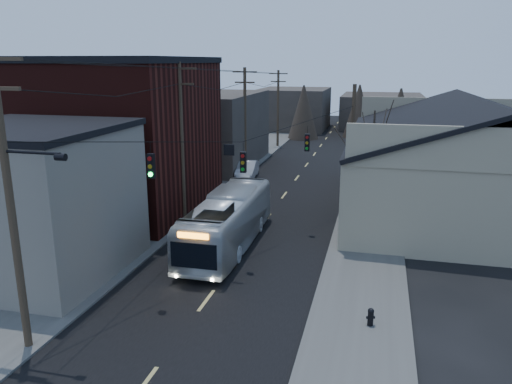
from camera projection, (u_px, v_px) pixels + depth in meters
road_surface at (293, 183)px, 42.19m from camera, size 9.00×110.00×0.02m
sidewalk_left at (220, 178)px, 43.69m from camera, size 4.00×110.00×0.12m
sidewalk_right at (372, 187)px, 40.67m from camera, size 4.00×110.00×0.12m
building_clapboard at (32, 203)px, 23.68m from camera, size 8.00×8.00×7.00m
building_brick at (124, 137)px, 33.85m from camera, size 10.00×12.00×10.00m
building_left_far at (209, 129)px, 49.14m from camera, size 9.00×14.00×7.00m
warehouse at (470, 173)px, 33.79m from camera, size 16.16×20.60×7.73m
building_far_left at (294, 109)px, 75.67m from camera, size 10.00×12.00×6.00m
building_far_right at (382, 111)px, 77.47m from camera, size 12.00×14.00×5.00m
bare_tree at (371, 170)px, 30.38m from camera, size 0.40×0.40×7.20m
utility_lines at (238, 133)px, 36.15m from camera, size 11.24×45.28×10.50m
bus at (228, 221)px, 27.43m from camera, size 2.60×10.84×3.01m
parked_car at (247, 170)px, 43.97m from camera, size 2.02×4.60×1.47m
fire_hydrant at (371, 316)px, 19.22m from camera, size 0.35×0.25×0.72m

